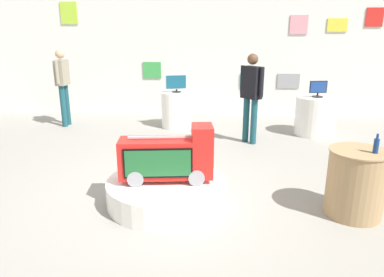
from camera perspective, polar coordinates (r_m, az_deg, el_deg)
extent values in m
plane|color=gray|center=(4.84, -4.72, -8.46)|extent=(30.00, 30.00, 0.00)
cube|color=silver|center=(9.05, -0.43, 13.77)|extent=(11.34, 0.10, 3.21)
cube|color=#9ECC33|center=(9.67, -19.23, 18.56)|extent=(0.42, 0.02, 0.52)
cube|color=green|center=(9.13, -6.45, 10.89)|extent=(0.46, 0.02, 0.40)
cube|color=yellow|center=(9.37, 22.38, 16.55)|extent=(0.46, 0.02, 0.30)
cube|color=pink|center=(9.15, 16.85, 17.15)|extent=(0.42, 0.02, 0.43)
cube|color=red|center=(9.66, 27.35, 16.97)|extent=(0.40, 0.02, 0.42)
cube|color=gray|center=(9.18, 15.27, 8.94)|extent=(0.54, 0.02, 0.35)
cube|color=teal|center=(9.05, 9.22, 9.13)|extent=(0.46, 0.02, 0.36)
cylinder|color=white|center=(4.48, -4.07, -8.44)|extent=(1.49, 1.49, 0.30)
cylinder|color=gray|center=(4.41, -8.85, -5.55)|extent=(0.24, 0.43, 0.19)
cylinder|color=gray|center=(4.39, 0.59, -5.46)|extent=(0.24, 0.43, 0.19)
cube|color=red|center=(4.32, -4.19, -3.11)|extent=(1.16, 0.49, 0.47)
cube|color=red|center=(4.23, 1.68, 1.02)|extent=(0.29, 0.39, 0.16)
cube|color=black|center=(4.14, -5.51, -4.01)|extent=(0.80, 0.11, 0.36)
cube|color=#1E5B2D|center=(4.14, -5.51, -4.01)|extent=(0.76, 0.11, 0.32)
cube|color=#B2B2B7|center=(4.24, -4.27, 0.27)|extent=(0.90, 0.13, 0.02)
cylinder|color=white|center=(7.81, 19.26, 3.45)|extent=(0.82, 0.82, 0.79)
cylinder|color=black|center=(7.73, 19.54, 6.38)|extent=(0.22, 0.22, 0.02)
cylinder|color=black|center=(7.73, 19.57, 6.70)|extent=(0.04, 0.04, 0.07)
cube|color=black|center=(7.70, 19.68, 7.83)|extent=(0.36, 0.10, 0.24)
cube|color=navy|center=(7.68, 19.70, 7.81)|extent=(0.33, 0.07, 0.22)
cylinder|color=white|center=(8.00, -2.46, 4.66)|extent=(0.69, 0.69, 0.79)
cylinder|color=black|center=(7.92, -2.50, 7.54)|extent=(0.21, 0.21, 0.02)
cylinder|color=black|center=(7.92, -2.50, 7.79)|extent=(0.04, 0.04, 0.05)
cube|color=silver|center=(7.89, -2.52, 9.11)|extent=(0.47, 0.17, 0.32)
cube|color=navy|center=(7.87, -2.58, 9.09)|extent=(0.43, 0.13, 0.28)
cylinder|color=#9E7F56|center=(4.50, 24.84, -6.53)|extent=(0.64, 0.64, 0.79)
cylinder|color=#9E7F56|center=(4.37, 25.45, -1.85)|extent=(0.66, 0.66, 0.02)
cylinder|color=navy|center=(4.33, 27.53, -1.08)|extent=(0.06, 0.06, 0.16)
cylinder|color=navy|center=(4.30, 27.72, 0.31)|extent=(0.03, 0.03, 0.06)
cylinder|color=#194751|center=(6.83, 9.91, 2.68)|extent=(0.12, 0.12, 0.87)
cylinder|color=#194751|center=(6.96, 8.70, 3.00)|extent=(0.12, 0.12, 0.87)
cube|color=black|center=(6.76, 9.59, 8.88)|extent=(0.40, 0.42, 0.59)
sphere|color=brown|center=(6.72, 9.76, 12.49)|extent=(0.20, 0.20, 0.20)
cylinder|color=black|center=(6.60, 11.14, 8.88)|extent=(0.08, 0.08, 0.53)
cylinder|color=black|center=(6.92, 8.12, 9.36)|extent=(0.08, 0.08, 0.53)
cylinder|color=#194751|center=(8.70, -19.50, 5.17)|extent=(0.12, 0.12, 0.94)
cylinder|color=#194751|center=(8.52, -20.02, 4.89)|extent=(0.12, 0.12, 0.94)
cube|color=gray|center=(8.50, -20.24, 9.93)|extent=(0.20, 0.38, 0.55)
sphere|color=tan|center=(8.47, -20.52, 12.64)|extent=(0.20, 0.20, 0.20)
cylinder|color=gray|center=(8.72, -19.63, 10.31)|extent=(0.08, 0.08, 0.49)
cylinder|color=gray|center=(8.28, -20.93, 9.90)|extent=(0.08, 0.08, 0.49)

